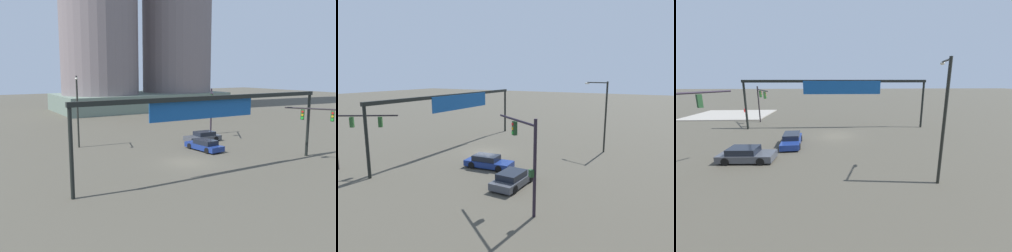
% 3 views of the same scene
% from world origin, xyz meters
% --- Properties ---
extents(ground_plane, '(227.01, 227.01, 0.00)m').
position_xyz_m(ground_plane, '(0.00, 0.00, 0.00)').
color(ground_plane, '#4A463B').
extents(traffic_signal_near_corner, '(3.19, 5.14, 5.57)m').
position_xyz_m(traffic_signal_near_corner, '(10.98, -7.27, 3.92)').
color(traffic_signal_near_corner, black).
rests_on(traffic_signal_near_corner, ground).
extents(traffic_signal_opposite_side, '(3.45, 4.23, 6.20)m').
position_xyz_m(traffic_signal_opposite_side, '(10.81, 10.12, 4.09)').
color(traffic_signal_opposite_side, black).
rests_on(traffic_signal_opposite_side, ground).
extents(streetlamp_curved_arm, '(1.07, 2.83, 8.01)m').
position_xyz_m(streetlamp_curved_arm, '(-6.71, 11.52, 4.71)').
color(streetlamp_curved_arm, black).
rests_on(streetlamp_curved_arm, ground).
extents(overhead_sign_gantry, '(24.29, 0.43, 6.54)m').
position_xyz_m(overhead_sign_gantry, '(-0.23, -4.00, 5.56)').
color(overhead_sign_gantry, black).
rests_on(overhead_sign_gantry, ground).
extents(sedan_car_approaching, '(2.20, 4.69, 1.21)m').
position_xyz_m(sedan_car_approaching, '(4.59, 3.30, 0.57)').
color(sedan_car_approaching, navy).
rests_on(sedan_car_approaching, ground).
extents(sedan_car_waiting_far, '(4.51, 2.09, 1.21)m').
position_xyz_m(sedan_car_waiting_far, '(7.50, 7.46, 0.58)').
color(sedan_car_waiting_far, '#41454C').
rests_on(sedan_car_waiting_far, ground).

